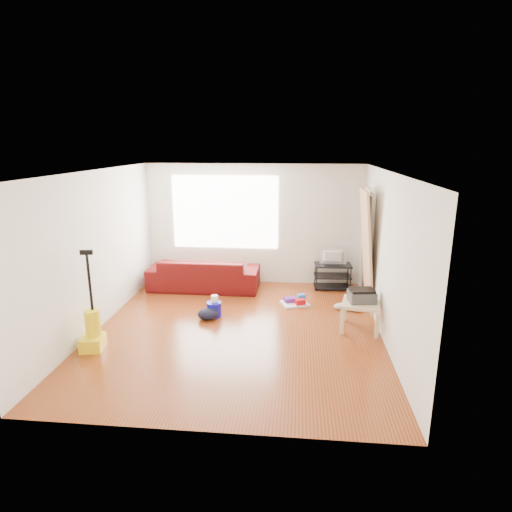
# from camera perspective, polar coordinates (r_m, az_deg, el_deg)

# --- Properties ---
(room) EXTENTS (4.51, 5.01, 2.51)m
(room) POSITION_cam_1_polar(r_m,az_deg,el_deg) (6.66, -1.79, 0.50)
(room) COLOR #602C11
(room) RESTS_ON ground
(sofa) EXTENTS (2.22, 0.87, 0.65)m
(sofa) POSITION_cam_1_polar(r_m,az_deg,el_deg) (8.90, -6.87, -4.29)
(sofa) COLOR #480B05
(sofa) RESTS_ON ground
(tv_stand) EXTENTS (0.76, 0.46, 0.51)m
(tv_stand) POSITION_cam_1_polar(r_m,az_deg,el_deg) (8.90, 10.15, -2.63)
(tv_stand) COLOR black
(tv_stand) RESTS_ON ground
(tv) EXTENTS (0.54, 0.07, 0.31)m
(tv) POSITION_cam_1_polar(r_m,az_deg,el_deg) (8.79, 10.27, -0.13)
(tv) COLOR black
(tv) RESTS_ON tv_stand
(side_table) EXTENTS (0.67, 0.67, 0.47)m
(side_table) POSITION_cam_1_polar(r_m,az_deg,el_deg) (7.02, 13.84, -6.51)
(side_table) COLOR tan
(side_table) RESTS_ON ground
(printer) EXTENTS (0.44, 0.36, 0.21)m
(printer) POSITION_cam_1_polar(r_m,az_deg,el_deg) (6.96, 13.93, -5.15)
(printer) COLOR #383838
(printer) RESTS_ON side_table
(bucket) EXTENTS (0.27, 0.27, 0.25)m
(bucket) POSITION_cam_1_polar(r_m,az_deg,el_deg) (7.51, -5.58, -7.98)
(bucket) COLOR #0D0D9F
(bucket) RESTS_ON ground
(toilet_paper) EXTENTS (0.12, 0.12, 0.11)m
(toilet_paper) POSITION_cam_1_polar(r_m,az_deg,el_deg) (7.47, -5.51, -6.59)
(toilet_paper) COLOR white
(toilet_paper) RESTS_ON bucket
(cleaning_tray) EXTENTS (0.58, 0.52, 0.17)m
(cleaning_tray) POSITION_cam_1_polar(r_m,az_deg,el_deg) (8.00, 5.30, -6.08)
(cleaning_tray) COLOR silver
(cleaning_tray) RESTS_ON ground
(backpack) EXTENTS (0.41, 0.35, 0.19)m
(backpack) POSITION_cam_1_polar(r_m,az_deg,el_deg) (7.39, -6.39, -8.37)
(backpack) COLOR black
(backpack) RESTS_ON ground
(sneakers) EXTENTS (0.55, 0.28, 0.12)m
(sneakers) POSITION_cam_1_polar(r_m,az_deg,el_deg) (7.86, 12.18, -6.69)
(sneakers) COLOR silver
(sneakers) RESTS_ON ground
(vacuum) EXTENTS (0.36, 0.39, 1.46)m
(vacuum) POSITION_cam_1_polar(r_m,az_deg,el_deg) (6.70, -20.95, -9.33)
(vacuum) COLOR yellow
(vacuum) RESTS_ON ground
(door_panel) EXTENTS (0.27, 0.86, 2.15)m
(door_panel) POSITION_cam_1_polar(r_m,az_deg,el_deg) (8.05, 14.04, -6.75)
(door_panel) COLOR tan
(door_panel) RESTS_ON ground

